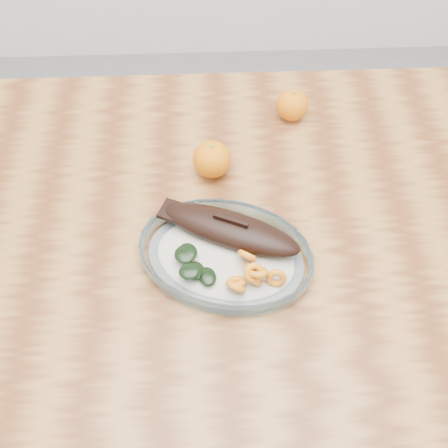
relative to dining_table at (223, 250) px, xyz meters
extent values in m
plane|color=slate|center=(0.00, 0.00, -0.65)|extent=(3.00, 3.00, 0.00)
cube|color=brown|center=(0.00, 0.00, 0.08)|extent=(1.20, 0.80, 0.04)
cylinder|color=brown|center=(-0.54, 0.34, -0.30)|extent=(0.06, 0.06, 0.71)
cylinder|color=brown|center=(0.54, 0.34, -0.30)|extent=(0.06, 0.06, 0.71)
ellipsoid|color=white|center=(0.00, -0.09, 0.10)|extent=(0.61, 0.51, 0.01)
torus|color=#94C8E6|center=(0.00, -0.09, 0.11)|extent=(0.65, 0.65, 0.03)
ellipsoid|color=beige|center=(0.00, -0.09, 0.12)|extent=(0.54, 0.45, 0.02)
ellipsoid|color=black|center=(0.01, -0.05, 0.15)|extent=(0.25, 0.16, 0.04)
ellipsoid|color=black|center=(0.01, -0.05, 0.14)|extent=(0.21, 0.13, 0.02)
cube|color=black|center=(-0.08, -0.01, 0.15)|extent=(0.06, 0.06, 0.01)
cube|color=black|center=(0.01, -0.05, 0.17)|extent=(0.06, 0.03, 0.02)
torus|color=#C65D0E|center=(0.08, -0.14, 0.14)|extent=(0.04, 0.02, 0.04)
torus|color=#C65D0E|center=(0.02, -0.15, 0.14)|extent=(0.04, 0.04, 0.03)
torus|color=#C65D0E|center=(0.04, -0.12, 0.14)|extent=(0.04, 0.04, 0.04)
torus|color=#C65D0E|center=(0.05, -0.14, 0.14)|extent=(0.03, 0.04, 0.04)
torus|color=#C65D0E|center=(0.02, -0.15, 0.14)|extent=(0.05, 0.04, 0.04)
torus|color=#C65D0E|center=(0.05, -0.14, 0.15)|extent=(0.04, 0.04, 0.03)
torus|color=#C65D0E|center=(0.03, -0.11, 0.15)|extent=(0.04, 0.04, 0.04)
torus|color=#C65D0E|center=(0.04, -0.14, 0.15)|extent=(0.05, 0.04, 0.04)
ellipsoid|color=black|center=(-0.03, -0.13, 0.14)|extent=(0.04, 0.04, 0.01)
ellipsoid|color=black|center=(-0.05, -0.12, 0.14)|extent=(0.04, 0.04, 0.01)
ellipsoid|color=black|center=(-0.06, -0.09, 0.15)|extent=(0.04, 0.04, 0.01)
ellipsoid|color=black|center=(-0.06, -0.10, 0.15)|extent=(0.04, 0.04, 0.01)
ellipsoid|color=black|center=(-0.06, -0.13, 0.15)|extent=(0.04, 0.04, 0.01)
sphere|color=#DE5704|center=(-0.01, 0.11, 0.13)|extent=(0.07, 0.07, 0.07)
sphere|color=#DE5704|center=(0.15, 0.25, 0.13)|extent=(0.06, 0.06, 0.06)
camera|label=1|loc=(-0.02, -0.60, 0.88)|focal=45.00mm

